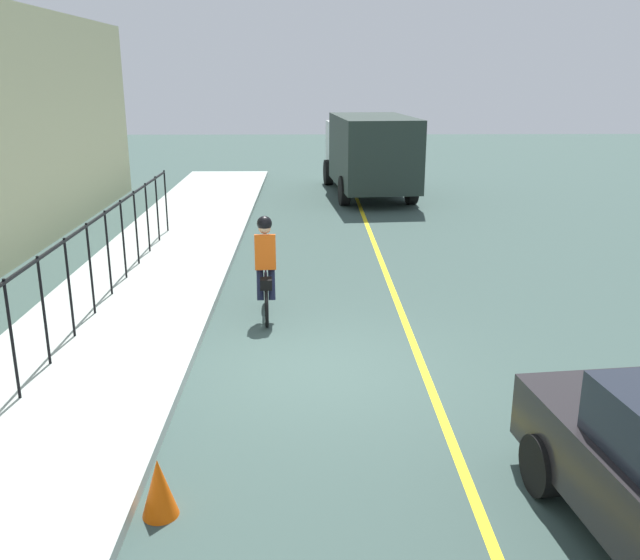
% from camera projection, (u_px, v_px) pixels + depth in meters
% --- Properties ---
extents(ground_plane, '(80.00, 80.00, 0.00)m').
position_uv_depth(ground_plane, '(314.00, 369.00, 10.01)').
color(ground_plane, '#364A45').
extents(lane_line_centre, '(36.00, 0.12, 0.01)m').
position_uv_depth(lane_line_centre, '(423.00, 368.00, 10.04)').
color(lane_line_centre, yellow).
rests_on(lane_line_centre, ground).
extents(sidewalk, '(40.00, 3.20, 0.15)m').
position_uv_depth(sidewalk, '(81.00, 366.00, 9.93)').
color(sidewalk, '#A4AFA8').
rests_on(sidewalk, ground).
extents(iron_fence, '(15.17, 0.04, 1.60)m').
position_uv_depth(iron_fence, '(68.00, 270.00, 10.55)').
color(iron_fence, black).
rests_on(iron_fence, sidewalk).
extents(cyclist_lead, '(1.71, 0.38, 1.83)m').
position_uv_depth(cyclist_lead, '(266.00, 268.00, 11.85)').
color(cyclist_lead, black).
rests_on(cyclist_lead, ground).
extents(box_truck_background, '(6.89, 3.02, 2.78)m').
position_uv_depth(box_truck_background, '(369.00, 151.00, 23.83)').
color(box_truck_background, '#222F29').
rests_on(box_truck_background, ground).
extents(traffic_cone_near, '(0.36, 0.36, 0.61)m').
position_uv_depth(traffic_cone_near, '(159.00, 488.00, 6.62)').
color(traffic_cone_near, '#F25607').
rests_on(traffic_cone_near, ground).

